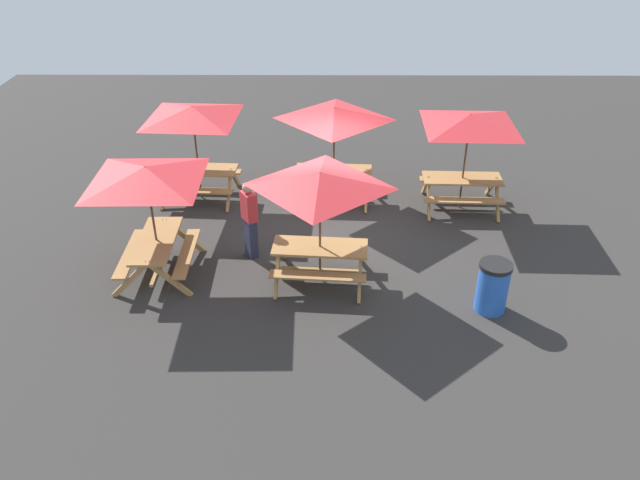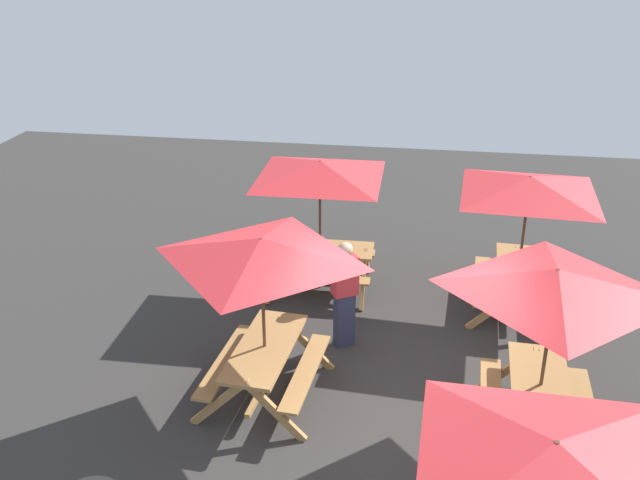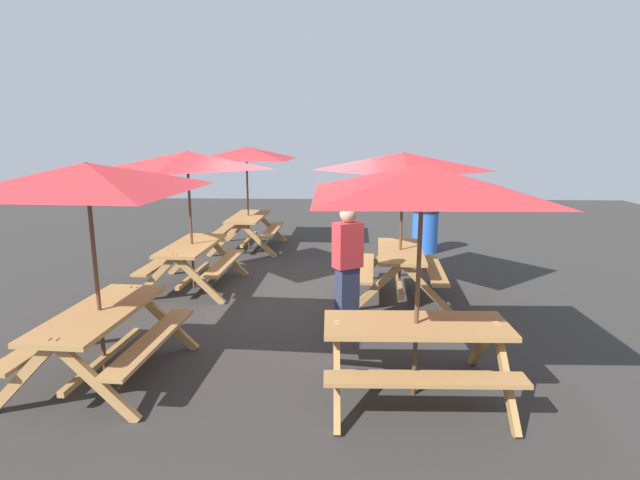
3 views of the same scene
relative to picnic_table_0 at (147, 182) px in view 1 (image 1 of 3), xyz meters
name	(u,v)px [view 1 (image 1 of 3)]	position (x,y,z in m)	size (l,w,h in m)	color
ground_plane	(330,234)	(3.36, 1.54, -1.99)	(24.00, 24.00, 0.00)	#33302D
picnic_table_0	(147,182)	(0.00, 0.00, 0.00)	(2.83, 2.83, 2.34)	#A87A44
picnic_table_1	(320,188)	(3.16, -0.23, 0.00)	(2.15, 2.15, 2.34)	#A87A44
picnic_table_2	(193,119)	(0.25, 3.27, 0.00)	(2.82, 2.82, 2.34)	#A87A44
picnic_table_3	(469,127)	(6.44, 2.80, 0.00)	(2.83, 2.83, 2.34)	#A87A44
picnic_table_4	(334,120)	(3.46, 3.23, 0.00)	(2.09, 2.09, 2.34)	#A87A44
trash_bin_blue	(493,287)	(6.25, -1.15, -1.49)	(0.59, 0.59, 0.98)	blue
person_standing	(250,218)	(1.74, 0.64, -1.10)	(0.38, 0.42, 1.67)	#2D334C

